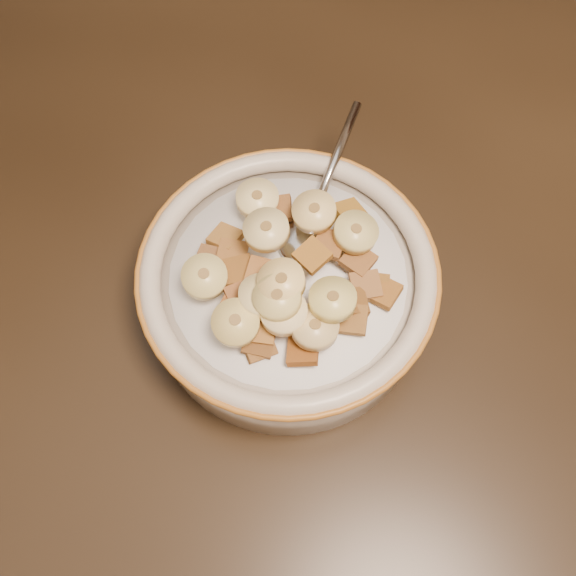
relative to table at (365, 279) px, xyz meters
The scene contains 41 objects.
floor 0.78m from the table, ahead, with size 4.00×4.50×0.10m, color #422816.
table is the anchor object (origin of this frame).
cereal_bowl 0.08m from the table, 116.73° to the right, with size 0.20×0.20×0.05m, color #AEAAA0.
milk 0.10m from the table, 116.73° to the right, with size 0.17×0.17×0.00m, color white.
spoon 0.09m from the table, 141.07° to the right, with size 0.04×0.05×0.01m, color #ACADAF.
cereal_square_0 0.13m from the table, 123.54° to the right, with size 0.02×0.02×0.01m, color brown.
cereal_square_1 0.10m from the table, 73.40° to the right, with size 0.02×0.02×0.01m, color brown.
cereal_square_2 0.13m from the table, 84.39° to the right, with size 0.02×0.02×0.01m, color brown.
cereal_square_3 0.14m from the table, 132.54° to the right, with size 0.02×0.02×0.01m, color brown.
cereal_square_4 0.14m from the table, 97.72° to the right, with size 0.02×0.02×0.01m, color brown.
cereal_square_5 0.09m from the table, 67.10° to the right, with size 0.02×0.02×0.01m, color brown.
cereal_square_6 0.11m from the table, 112.04° to the right, with size 0.02×0.02×0.01m, color #915A18.
cereal_square_7 0.11m from the table, 70.71° to the right, with size 0.02×0.02×0.01m, color olive.
cereal_square_8 0.14m from the table, 100.52° to the right, with size 0.02×0.02×0.01m, color #97592B.
cereal_square_9 0.09m from the table, 119.61° to the right, with size 0.02×0.02×0.01m, color #965729.
cereal_square_10 0.09m from the table, 82.98° to the right, with size 0.02×0.02×0.01m, color brown.
cereal_square_11 0.14m from the table, 110.67° to the right, with size 0.02×0.02×0.01m, color #944F1F.
cereal_square_12 0.09m from the table, 59.96° to the right, with size 0.02×0.02×0.01m, color brown.
cereal_square_13 0.13m from the table, 132.56° to the right, with size 0.02×0.02×0.01m, color brown.
cereal_square_14 0.13m from the table, 140.61° to the right, with size 0.02×0.02×0.01m, color olive.
cereal_square_15 0.09m from the table, 52.19° to the right, with size 0.02×0.02×0.01m, color brown.
cereal_square_16 0.08m from the table, behind, with size 0.02×0.02×0.01m, color #885B16.
cereal_square_17 0.14m from the table, 98.26° to the right, with size 0.02×0.02×0.01m, color brown.
cereal_square_18 0.13m from the table, 117.49° to the right, with size 0.02×0.02×0.01m, color brown.
cereal_square_19 0.11m from the table, 156.77° to the right, with size 0.02×0.02×0.01m, color brown.
cereal_square_20 0.12m from the table, 92.09° to the right, with size 0.02×0.02×0.01m, color brown.
cereal_square_21 0.14m from the table, 113.26° to the right, with size 0.02×0.02×0.01m, color brown.
cereal_square_22 0.14m from the table, 105.41° to the right, with size 0.02×0.02×0.01m, color brown.
cereal_square_23 0.08m from the table, 114.38° to the right, with size 0.02×0.02×0.01m, color olive.
banana_slice_0 0.12m from the table, 157.76° to the right, with size 0.03×0.03×0.01m, color #FFE09E.
banana_slice_1 0.16m from the table, 123.78° to the right, with size 0.03×0.03×0.01m, color tan.
banana_slice_2 0.13m from the table, 132.02° to the right, with size 0.03×0.03×0.01m, color #CEC486.
banana_slice_3 0.13m from the table, 84.01° to the right, with size 0.03×0.03×0.01m, color #E0C589.
banana_slice_4 0.10m from the table, 149.18° to the right, with size 0.03×0.03×0.01m, color #FFDD8B.
banana_slice_5 0.14m from the table, 101.35° to the right, with size 0.03×0.03×0.01m, color #DAC377.
banana_slice_6 0.13m from the table, 96.94° to the right, with size 0.03×0.03×0.01m, color #FFE4A2.
banana_slice_7 0.13m from the table, 105.62° to the right, with size 0.03×0.03×0.01m, color #FFD784.
banana_slice_8 0.16m from the table, 105.00° to the right, with size 0.03×0.03×0.01m, color #E1CE73.
banana_slice_9 0.14m from the table, 106.89° to the right, with size 0.03×0.03×0.01m, color #FBE2A9.
banana_slice_10 0.09m from the table, 111.83° to the right, with size 0.03×0.03×0.01m, color #DECA77.
banana_slice_11 0.12m from the table, 82.44° to the right, with size 0.03×0.03×0.01m, color #D0C56F.
Camera 1 is at (0.09, -0.23, 1.20)m, focal length 40.00 mm.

